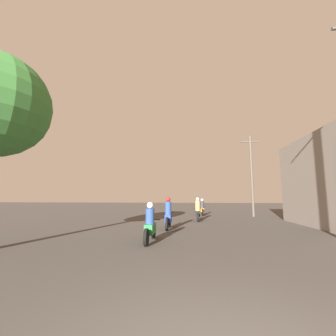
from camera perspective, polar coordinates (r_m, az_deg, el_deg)
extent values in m
cylinder|color=black|center=(9.42, -3.69, -15.64)|extent=(0.10, 0.59, 0.59)
cylinder|color=black|center=(8.01, -5.55, -17.11)|extent=(0.10, 0.59, 0.59)
cube|color=#1E6B33|center=(8.69, -4.53, -15.11)|extent=(0.30, 0.88, 0.37)
cylinder|color=black|center=(9.12, -3.95, -12.93)|extent=(0.60, 0.04, 0.04)
cylinder|color=navy|center=(8.55, -4.61, -12.10)|extent=(0.32, 0.32, 0.56)
sphere|color=silver|center=(8.53, -4.58, -9.43)|extent=(0.24, 0.24, 0.24)
cylinder|color=black|center=(12.65, 0.41, -13.33)|extent=(0.10, 0.67, 0.67)
cylinder|color=black|center=(11.35, -0.27, -14.03)|extent=(0.10, 0.67, 0.67)
cube|color=#1E389E|center=(11.98, 0.09, -12.69)|extent=(0.30, 0.77, 0.41)
cylinder|color=black|center=(12.38, 0.30, -11.11)|extent=(0.60, 0.04, 0.04)
cylinder|color=navy|center=(11.86, 0.05, -10.17)|extent=(0.32, 0.32, 0.66)
sphere|color=#A51919|center=(11.85, 0.05, -8.00)|extent=(0.24, 0.24, 0.24)
cylinder|color=black|center=(16.93, 7.52, -11.85)|extent=(0.10, 0.60, 0.60)
cylinder|color=black|center=(15.47, 7.64, -12.29)|extent=(0.10, 0.60, 0.60)
cube|color=black|center=(16.18, 7.56, -11.38)|extent=(0.30, 0.92, 0.39)
cylinder|color=black|center=(16.64, 7.51, -10.25)|extent=(0.60, 0.04, 0.04)
cylinder|color=#B28E47|center=(16.06, 7.54, -9.51)|extent=(0.32, 0.32, 0.68)
sphere|color=silver|center=(16.05, 7.51, -7.87)|extent=(0.24, 0.24, 0.24)
cylinder|color=black|center=(21.58, 8.62, -10.79)|extent=(0.10, 0.63, 0.63)
cylinder|color=black|center=(20.21, 8.78, -11.03)|extent=(0.10, 0.63, 0.63)
cube|color=orange|center=(20.89, 8.69, -10.45)|extent=(0.30, 0.76, 0.33)
cylinder|color=black|center=(21.32, 8.62, -9.67)|extent=(0.60, 0.04, 0.04)
cylinder|color=#2D2D33|center=(20.79, 8.67, -9.19)|extent=(0.32, 0.32, 0.59)
sphere|color=silver|center=(20.78, 8.65, -8.04)|extent=(0.24, 0.24, 0.24)
cylinder|color=#4C4238|center=(20.62, 20.50, -1.79)|extent=(0.20, 0.20, 6.95)
cylinder|color=#4C4238|center=(21.09, 20.13, 6.28)|extent=(1.60, 0.10, 0.10)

